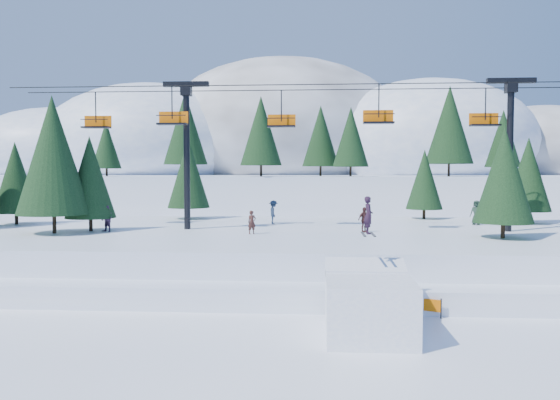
# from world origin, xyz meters

# --- Properties ---
(ground) EXTENTS (160.00, 160.00, 0.00)m
(ground) POSITION_xyz_m (0.00, 0.00, 0.00)
(ground) COLOR white
(ground) RESTS_ON ground
(mid_shelf) EXTENTS (70.00, 22.00, 2.50)m
(mid_shelf) POSITION_xyz_m (0.00, 18.00, 1.25)
(mid_shelf) COLOR white
(mid_shelf) RESTS_ON ground
(berm) EXTENTS (70.00, 6.00, 1.10)m
(berm) POSITION_xyz_m (0.00, 8.00, 0.55)
(berm) COLOR white
(berm) RESTS_ON ground
(mountain_ridge) EXTENTS (119.00, 60.71, 26.46)m
(mountain_ridge) POSITION_xyz_m (-5.09, 73.36, 9.64)
(mountain_ridge) COLOR white
(mountain_ridge) RESTS_ON ground
(jump_kicker) EXTENTS (3.41, 4.65, 5.49)m
(jump_kicker) POSITION_xyz_m (2.14, 2.09, 1.26)
(jump_kicker) COLOR white
(jump_kicker) RESTS_ON ground
(chairlift) EXTENTS (46.00, 3.21, 10.28)m
(chairlift) POSITION_xyz_m (1.74, 18.05, 9.32)
(chairlift) COLOR black
(chairlift) RESTS_ON mid_shelf
(conifer_stand) EXTENTS (64.48, 16.90, 8.99)m
(conifer_stand) POSITION_xyz_m (2.58, 18.41, 6.93)
(conifer_stand) COLOR black
(conifer_stand) RESTS_ON mid_shelf
(distant_skiers) EXTENTS (27.20, 8.03, 1.85)m
(distant_skiers) POSITION_xyz_m (-1.39, 19.42, 3.39)
(distant_skiers) COLOR #1D3226
(distant_skiers) RESTS_ON mid_shelf
(banner_near) EXTENTS (2.66, 1.09, 0.90)m
(banner_near) POSITION_xyz_m (4.30, 5.25, 0.54)
(banner_near) COLOR black
(banner_near) RESTS_ON ground
(banner_far) EXTENTS (2.73, 0.91, 0.90)m
(banner_far) POSITION_xyz_m (7.68, 5.50, 0.54)
(banner_far) COLOR black
(banner_far) RESTS_ON ground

